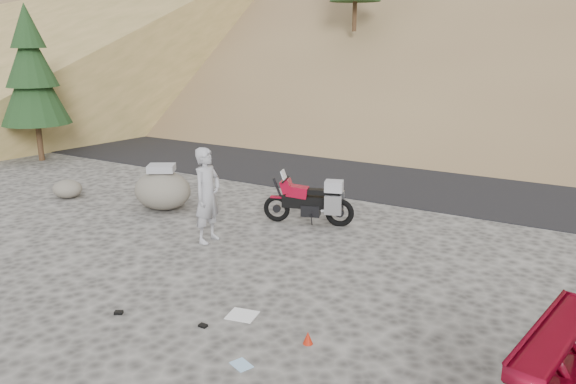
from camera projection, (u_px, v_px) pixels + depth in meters
name	position (u px, v px, depth m)	size (l,w,h in m)	color
ground	(226.00, 277.00, 9.67)	(140.00, 140.00, 0.00)	#3C3A37
road	(403.00, 172.00, 17.13)	(120.00, 7.00, 0.05)	black
conifer_verge	(32.00, 72.00, 18.02)	(2.20, 2.20, 5.04)	#392414
motorcycle	(312.00, 202.00, 12.27)	(1.97, 0.94, 1.21)	black
man	(209.00, 241.00, 11.39)	(0.70, 0.46, 1.92)	#9A9AA0
boulder	(163.00, 190.00, 13.38)	(1.73, 1.60, 1.10)	#514C46
small_rock	(67.00, 189.00, 14.38)	(0.97, 0.92, 0.46)	#514C46
gear_white_cloth	(242.00, 315.00, 8.33)	(0.42, 0.37, 0.01)	white
gear_funnel	(308.00, 338.00, 7.55)	(0.14, 0.14, 0.18)	#AF1F0B
gear_glove_a	(203.00, 326.00, 8.01)	(0.12, 0.09, 0.03)	black
gear_glove_b	(119.00, 313.00, 8.38)	(0.12, 0.09, 0.04)	black
gear_blue_cloth	(241.00, 365.00, 7.08)	(0.27, 0.20, 0.01)	#94BFE5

